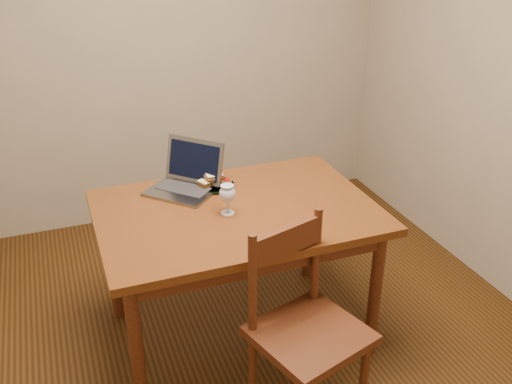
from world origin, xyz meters
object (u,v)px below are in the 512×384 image
object	(u,v)px
table	(237,224)
laptop	(187,177)
chair	(306,321)
plate	(215,185)
milk_glass	(227,199)

from	to	relation	value
table	laptop	distance (m)	0.37
table	chair	bearing A→B (deg)	-80.74
chair	laptop	xyz separation A→B (m)	(-0.26, 0.89, 0.31)
chair	laptop	distance (m)	0.98
table	plate	bearing A→B (deg)	95.61
chair	plate	world-z (taller)	chair
table	chair	world-z (taller)	chair
chair	plate	size ratio (longest dim) A/B	2.69
table	milk_glass	world-z (taller)	milk_glass
table	milk_glass	bearing A→B (deg)	-147.62
chair	laptop	bearing A→B (deg)	88.93
plate	milk_glass	xyz separation A→B (m)	(-0.03, -0.29, 0.06)
milk_glass	laptop	size ratio (longest dim) A/B	0.34
milk_glass	chair	bearing A→B (deg)	-74.98
plate	milk_glass	distance (m)	0.30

